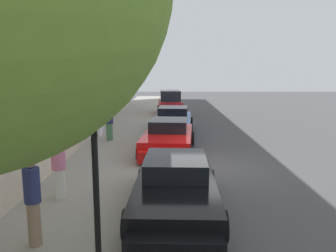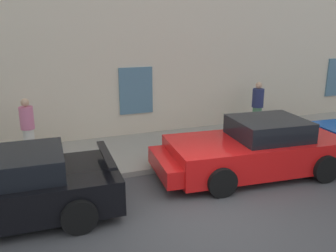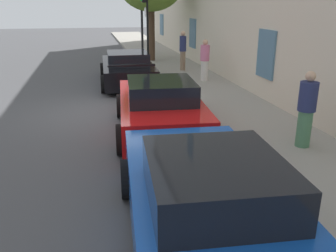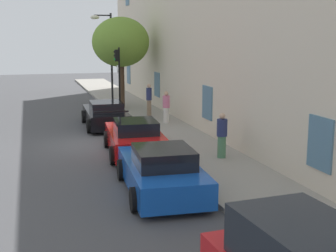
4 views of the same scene
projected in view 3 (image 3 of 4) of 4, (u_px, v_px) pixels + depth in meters
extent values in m
plane|color=#444447|center=(103.00, 113.00, 10.86)|extent=(80.00, 80.00, 0.00)
cube|color=gray|center=(219.00, 104.00, 11.58)|extent=(60.00, 3.02, 0.14)
cube|color=slate|center=(162.00, 25.00, 27.03)|extent=(1.10, 0.06, 1.50)
cube|color=slate|center=(193.00, 33.00, 19.21)|extent=(1.10, 0.06, 1.50)
cube|color=slate|center=(266.00, 54.00, 11.38)|extent=(1.10, 0.06, 1.50)
cube|color=black|center=(128.00, 71.00, 14.55)|extent=(4.63, 2.07, 0.70)
cube|color=black|center=(128.00, 58.00, 14.04)|extent=(1.87, 1.60, 0.46)
cube|color=black|center=(124.00, 65.00, 16.44)|extent=(1.43, 1.81, 0.38)
cube|color=black|center=(131.00, 65.00, 12.41)|extent=(0.21, 1.64, 0.06)
cylinder|color=black|center=(103.00, 71.00, 15.76)|extent=(0.67, 0.26, 0.66)
cylinder|color=black|center=(147.00, 69.00, 16.09)|extent=(0.67, 0.26, 0.66)
cylinder|color=black|center=(104.00, 84.00, 13.13)|extent=(0.67, 0.26, 0.66)
cylinder|color=black|center=(156.00, 82.00, 13.45)|extent=(0.67, 0.26, 0.66)
cube|color=red|center=(160.00, 111.00, 9.10)|extent=(4.51, 2.30, 0.74)
cube|color=black|center=(161.00, 90.00, 8.59)|extent=(1.87, 1.69, 0.48)
cube|color=red|center=(153.00, 96.00, 10.93)|extent=(1.45, 1.89, 0.41)
cylinder|color=black|center=(121.00, 106.00, 10.32)|extent=(0.70, 0.30, 0.68)
cylinder|color=black|center=(188.00, 104.00, 10.55)|extent=(0.70, 0.30, 0.68)
cylinder|color=black|center=(122.00, 140.00, 7.78)|extent=(0.70, 0.30, 0.68)
cylinder|color=black|center=(210.00, 135.00, 8.02)|extent=(0.70, 0.30, 0.68)
cube|color=#144CB2|center=(207.00, 209.00, 4.79)|extent=(4.68, 2.30, 0.72)
cube|color=black|center=(215.00, 179.00, 4.27)|extent=(1.93, 1.72, 0.52)
cube|color=#144CB2|center=(180.00, 156.00, 6.70)|extent=(1.49, 1.92, 0.40)
cylinder|color=black|center=(128.00, 179.00, 6.05)|extent=(0.68, 0.29, 0.67)
cylinder|color=black|center=(242.00, 172.00, 6.31)|extent=(0.68, 0.29, 0.67)
cylinder|color=#473323|center=(151.00, 32.00, 19.39)|extent=(0.37, 0.37, 3.01)
cylinder|color=black|center=(148.00, 27.00, 17.00)|extent=(0.10, 0.10, 3.79)
sphere|color=green|center=(142.00, 0.00, 16.55)|extent=(0.12, 0.12, 0.12)
cylinder|color=white|center=(145.00, 12.00, 16.76)|extent=(0.44, 0.02, 0.44)
cylinder|color=black|center=(142.00, 3.00, 21.52)|extent=(0.14, 0.14, 5.93)
cylinder|color=silver|center=(204.00, 70.00, 14.62)|extent=(0.31, 0.31, 0.79)
cylinder|color=pink|center=(205.00, 53.00, 14.39)|extent=(0.39, 0.39, 0.61)
sphere|color=tan|center=(205.00, 42.00, 14.25)|extent=(0.22, 0.22, 0.22)
cylinder|color=#4C7F59|center=(304.00, 129.00, 7.83)|extent=(0.39, 0.39, 0.81)
cylinder|color=navy|center=(308.00, 97.00, 7.60)|extent=(0.48, 0.48, 0.62)
sphere|color=tan|center=(311.00, 76.00, 7.46)|extent=(0.22, 0.22, 0.22)
cylinder|color=#8C7259|center=(183.00, 61.00, 16.79)|extent=(0.30, 0.30, 0.88)
cylinder|color=navy|center=(183.00, 44.00, 16.53)|extent=(0.37, 0.37, 0.68)
sphere|color=tan|center=(183.00, 33.00, 16.38)|extent=(0.22, 0.22, 0.22)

